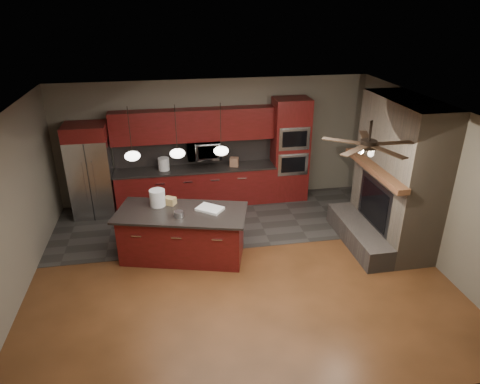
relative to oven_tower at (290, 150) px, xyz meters
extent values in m
plane|color=brown|center=(-1.70, -2.69, -1.19)|extent=(7.00, 7.00, 0.00)
cube|color=white|center=(-1.70, -2.69, 1.61)|extent=(7.00, 6.00, 0.02)
cube|color=#645D50|center=(-1.70, 0.31, 0.21)|extent=(7.00, 0.02, 2.80)
cube|color=#645D50|center=(1.80, -2.69, 0.21)|extent=(0.02, 6.00, 2.80)
cube|color=#645D50|center=(-5.20, -2.69, 0.21)|extent=(0.02, 6.00, 2.80)
cube|color=#32302D|center=(-1.70, -0.89, -1.19)|extent=(7.00, 2.40, 0.01)
cube|color=#746653|center=(1.40, -2.29, 0.21)|extent=(0.80, 2.00, 2.80)
cube|color=#4E4740|center=(0.75, -2.29, -0.99)|extent=(0.50, 2.00, 0.40)
cube|color=#2D2D30|center=(1.02, -2.29, -0.37)|extent=(0.05, 1.20, 0.95)
cube|color=black|center=(1.00, -2.29, -0.37)|extent=(0.02, 1.00, 0.75)
cube|color=brown|center=(0.90, -2.29, 0.36)|extent=(0.22, 2.10, 0.10)
cube|color=maroon|center=(-2.18, 0.01, -0.76)|extent=(3.55, 0.60, 0.86)
cube|color=black|center=(-2.18, 0.01, -0.31)|extent=(3.59, 0.64, 0.04)
cube|color=black|center=(-2.18, 0.29, 0.01)|extent=(3.55, 0.03, 0.60)
cube|color=maroon|center=(-2.18, 0.13, 0.66)|extent=(3.55, 0.35, 0.70)
cube|color=maroon|center=(0.00, 0.01, 0.00)|extent=(0.80, 0.60, 2.38)
cube|color=silver|center=(0.00, -0.30, -0.24)|extent=(0.70, 0.03, 0.52)
cube|color=black|center=(0.00, -0.32, -0.24)|extent=(0.55, 0.02, 0.35)
cube|color=silver|center=(0.00, -0.30, 0.36)|extent=(0.70, 0.03, 0.52)
cube|color=black|center=(0.00, -0.32, 0.36)|extent=(0.55, 0.02, 0.35)
imported|color=silver|center=(-1.98, 0.06, 0.11)|extent=(0.73, 0.41, 0.50)
cube|color=silver|center=(-4.41, -0.07, -0.33)|extent=(0.87, 0.72, 1.73)
cube|color=#2D2D30|center=(-4.41, -0.44, -0.33)|extent=(0.02, 0.02, 1.71)
cube|color=silver|center=(-4.51, -0.45, -0.27)|extent=(0.03, 0.03, 0.87)
cube|color=silver|center=(-4.31, -0.45, -0.27)|extent=(0.03, 0.03, 0.87)
cube|color=maroon|center=(-4.41, -0.08, 0.69)|extent=(0.87, 0.72, 0.30)
cube|color=maroon|center=(-2.61, -2.14, -0.75)|extent=(2.31, 1.43, 0.88)
cube|color=black|center=(-2.61, -2.14, -0.29)|extent=(2.49, 1.61, 0.04)
cylinder|color=silver|center=(-3.01, -1.81, -0.12)|extent=(0.36, 0.36, 0.30)
cylinder|color=#A9A9AE|center=(-2.65, -2.33, -0.22)|extent=(0.17, 0.17, 0.11)
cube|color=white|center=(-2.09, -2.16, -0.25)|extent=(0.54, 0.52, 0.04)
cube|color=tan|center=(-2.79, -1.80, -0.20)|extent=(0.26, 0.24, 0.13)
cylinder|color=white|center=(-2.87, 0.01, -0.15)|extent=(0.31, 0.31, 0.28)
cube|color=#90644A|center=(-1.30, -0.04, -0.19)|extent=(0.22, 0.20, 0.21)
cylinder|color=black|center=(-3.35, -1.99, 1.22)|extent=(0.01, 0.01, 0.78)
ellipsoid|color=white|center=(-3.35, -1.99, 0.77)|extent=(0.26, 0.26, 0.16)
cylinder|color=black|center=(-2.60, -1.99, 1.22)|extent=(0.01, 0.01, 0.78)
ellipsoid|color=white|center=(-2.60, -1.99, 0.77)|extent=(0.26, 0.26, 0.16)
cylinder|color=black|center=(-1.85, -1.99, 1.22)|extent=(0.01, 0.01, 0.78)
ellipsoid|color=white|center=(-1.85, -1.99, 0.77)|extent=(0.26, 0.26, 0.16)
cylinder|color=black|center=(0.10, -3.49, 1.46)|extent=(0.04, 0.04, 0.30)
cylinder|color=black|center=(0.10, -3.49, 1.26)|extent=(0.24, 0.24, 0.12)
cube|color=black|center=(0.48, -3.49, 1.26)|extent=(0.60, 0.12, 0.01)
cube|color=black|center=(0.22, -3.13, 1.26)|extent=(0.30, 0.61, 0.01)
cube|color=black|center=(-0.21, -3.27, 1.26)|extent=(0.56, 0.45, 0.01)
cube|color=black|center=(-0.21, -3.72, 1.26)|extent=(0.56, 0.45, 0.01)
cube|color=black|center=(0.22, -3.85, 1.26)|extent=(0.30, 0.61, 0.01)
camera|label=1|loc=(-2.76, -8.96, 3.19)|focal=32.00mm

